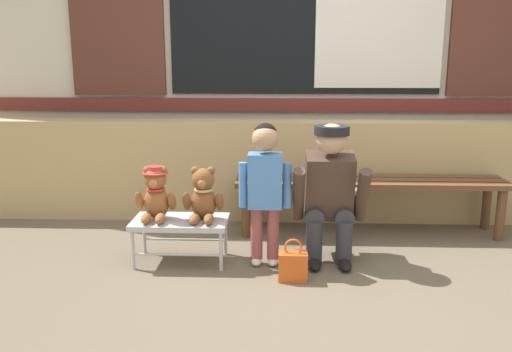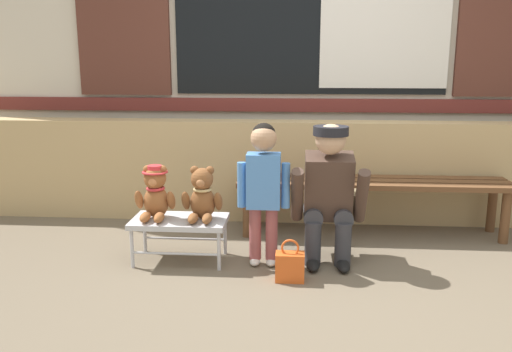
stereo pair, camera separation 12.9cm
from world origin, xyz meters
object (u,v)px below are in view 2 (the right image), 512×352
(teddy_bear_with_hat, at_px, (155,193))
(teddy_bear_plain, at_px, (202,196))
(small_display_bench, at_px, (180,223))
(handbag_on_ground, at_px, (290,266))
(wooden_bench_long, at_px, (372,188))
(child_standing, at_px, (264,179))
(adult_crouching, at_px, (330,193))

(teddy_bear_with_hat, xyz_separation_m, teddy_bear_plain, (0.32, -0.00, -0.01))
(small_display_bench, bearing_deg, handbag_on_ground, -20.41)
(wooden_bench_long, relative_size, child_standing, 2.19)
(wooden_bench_long, distance_m, handbag_on_ground, 1.18)
(wooden_bench_long, height_order, adult_crouching, adult_crouching)
(teddy_bear_with_hat, relative_size, adult_crouching, 0.38)
(teddy_bear_plain, bearing_deg, wooden_bench_long, 29.00)
(teddy_bear_with_hat, distance_m, handbag_on_ground, 1.03)
(wooden_bench_long, relative_size, small_display_bench, 3.28)
(wooden_bench_long, bearing_deg, adult_crouching, -121.40)
(adult_crouching, bearing_deg, small_display_bench, -175.64)
(small_display_bench, bearing_deg, adult_crouching, 4.36)
(small_display_bench, relative_size, handbag_on_ground, 2.35)
(teddy_bear_with_hat, bearing_deg, wooden_bench_long, 23.69)
(wooden_bench_long, height_order, small_display_bench, wooden_bench_long)
(handbag_on_ground, bearing_deg, teddy_bear_with_hat, 162.81)
(small_display_bench, xyz_separation_m, handbag_on_ground, (0.76, -0.28, -0.17))
(wooden_bench_long, height_order, child_standing, child_standing)
(teddy_bear_with_hat, height_order, teddy_bear_plain, same)
(child_standing, relative_size, handbag_on_ground, 3.52)
(handbag_on_ground, bearing_deg, wooden_bench_long, 56.91)
(wooden_bench_long, distance_m, small_display_bench, 1.54)
(adult_crouching, height_order, handbag_on_ground, adult_crouching)
(wooden_bench_long, height_order, teddy_bear_plain, teddy_bear_plain)
(child_standing, bearing_deg, adult_crouching, 12.73)
(child_standing, bearing_deg, small_display_bench, 177.76)
(teddy_bear_with_hat, xyz_separation_m, child_standing, (0.73, -0.02, 0.12))
(teddy_bear_plain, bearing_deg, child_standing, -3.30)
(teddy_bear_with_hat, bearing_deg, adult_crouching, 3.66)
(child_standing, relative_size, adult_crouching, 1.01)
(small_display_bench, bearing_deg, teddy_bear_plain, 0.51)
(teddy_bear_with_hat, distance_m, teddy_bear_plain, 0.32)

